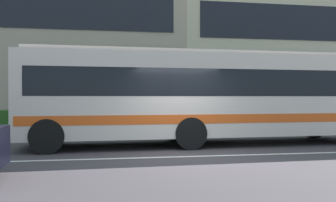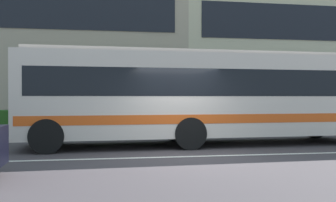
# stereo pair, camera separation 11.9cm
# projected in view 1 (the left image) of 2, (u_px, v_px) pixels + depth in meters

# --- Properties ---
(ground_plane) EXTENTS (160.00, 160.00, 0.00)m
(ground_plane) POSITION_uv_depth(u_px,v_px,m) (188.00, 157.00, 10.32)
(ground_plane) COLOR #413A3E
(lane_centre_line) EXTENTS (60.00, 0.16, 0.01)m
(lane_centre_line) POSITION_uv_depth(u_px,v_px,m) (188.00, 156.00, 10.32)
(lane_centre_line) COLOR silver
(lane_centre_line) RESTS_ON ground_plane
(hedge_row_far) EXTENTS (13.20, 1.10, 1.09)m
(hedge_row_far) POSITION_uv_depth(u_px,v_px,m) (72.00, 123.00, 15.96)
(hedge_row_far) COLOR #25511B
(hedge_row_far) RESTS_ON ground_plane
(apartment_block_left) EXTENTS (20.07, 8.33, 11.07)m
(apartment_block_left) POSITION_uv_depth(u_px,v_px,m) (19.00, 36.00, 24.13)
(apartment_block_left) COLOR tan
(apartment_block_left) RESTS_ON ground_plane
(apartment_block_right) EXTENTS (19.15, 8.33, 10.61)m
(apartment_block_right) POSITION_uv_depth(u_px,v_px,m) (303.00, 47.00, 27.56)
(apartment_block_right) COLOR #C1BA99
(apartment_block_right) RESTS_ON ground_plane
(transit_bus) EXTENTS (12.07, 2.98, 3.13)m
(transit_bus) POSITION_uv_depth(u_px,v_px,m) (203.00, 94.00, 12.96)
(transit_bus) COLOR beige
(transit_bus) RESTS_ON ground_plane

